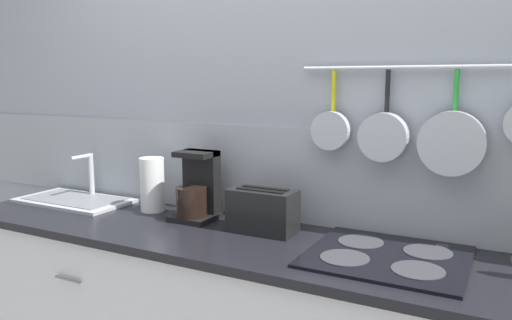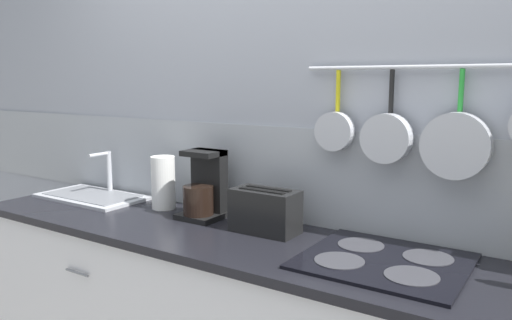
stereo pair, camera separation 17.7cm
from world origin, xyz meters
TOP-DOWN VIEW (x-y plane):
  - wall_back at (0.01, 0.33)m, footprint 7.20×0.15m
  - countertop at (0.00, 0.00)m, footprint 2.80×0.59m
  - sink_basin at (-1.07, 0.12)m, footprint 0.58×0.32m
  - paper_towel_roll at (-0.60, 0.16)m, footprint 0.11×0.11m
  - coffee_maker at (-0.34, 0.15)m, footprint 0.18×0.18m
  - toaster at (0.01, 0.11)m, footprint 0.29×0.14m
  - cooktop at (0.54, 0.03)m, footprint 0.54×0.49m

SIDE VIEW (x-z plane):
  - countertop at x=0.00m, z-range 0.90..0.94m
  - cooktop at x=0.54m, z-range 0.94..0.95m
  - sink_basin at x=-1.07m, z-range 0.84..1.07m
  - toaster at x=0.01m, z-range 0.94..1.12m
  - coffee_maker at x=-0.34m, z-range 0.91..1.22m
  - paper_towel_roll at x=-0.60m, z-range 0.94..1.19m
  - wall_back at x=0.01m, z-range -0.02..2.58m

